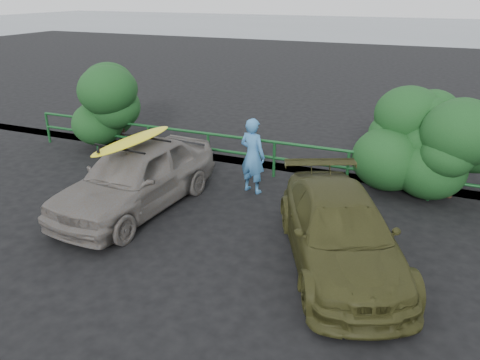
% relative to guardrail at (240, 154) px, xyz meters
% --- Properties ---
extents(ground, '(80.00, 80.00, 0.00)m').
position_rel_guardrail_xyz_m(ground, '(0.00, -5.00, -0.52)').
color(ground, black).
extents(ocean, '(200.00, 200.00, 0.00)m').
position_rel_guardrail_xyz_m(ocean, '(0.00, 55.00, -0.52)').
color(ocean, slate).
rests_on(ocean, ground).
extents(guardrail, '(14.00, 0.08, 1.04)m').
position_rel_guardrail_xyz_m(guardrail, '(0.00, 0.00, 0.00)').
color(guardrail, '#164D21').
rests_on(guardrail, ground).
extents(shrub_left, '(3.20, 2.40, 2.45)m').
position_rel_guardrail_xyz_m(shrub_left, '(-4.80, 0.40, 0.71)').
color(shrub_left, '#1A481D').
rests_on(shrub_left, ground).
extents(shrub_right, '(3.20, 2.40, 2.35)m').
position_rel_guardrail_xyz_m(shrub_right, '(5.00, 0.50, 0.65)').
color(shrub_right, '#1A481D').
rests_on(shrub_right, ground).
extents(sedan, '(2.21, 4.77, 1.58)m').
position_rel_guardrail_xyz_m(sedan, '(-1.31, -3.11, 0.27)').
color(sedan, slate).
rests_on(sedan, ground).
extents(olive_vehicle, '(3.62, 4.96, 1.33)m').
position_rel_guardrail_xyz_m(olive_vehicle, '(3.56, -3.66, 0.15)').
color(olive_vehicle, '#3A3B1A').
rests_on(olive_vehicle, ground).
extents(man, '(0.79, 0.62, 1.92)m').
position_rel_guardrail_xyz_m(man, '(0.82, -1.16, 0.44)').
color(man, '#3E7EBB').
rests_on(man, ground).
extents(roof_rack, '(1.46, 1.08, 0.05)m').
position_rel_guardrail_xyz_m(roof_rack, '(-1.31, -3.11, 1.09)').
color(roof_rack, black).
rests_on(roof_rack, sedan).
extents(surfboard, '(0.73, 2.64, 0.08)m').
position_rel_guardrail_xyz_m(surfboard, '(-1.31, -3.11, 1.15)').
color(surfboard, yellow).
rests_on(surfboard, roof_rack).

